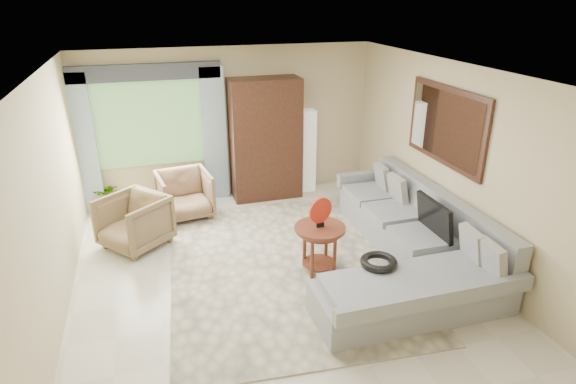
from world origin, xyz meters
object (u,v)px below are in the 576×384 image
object	(u,v)px
tv_screen	(434,217)
armchair_left	(134,222)
floor_lamp	(308,151)
armchair_right	(185,195)
coffee_table	(319,248)
sectional_sofa	(410,247)
potted_plant	(110,197)
armoire	(265,139)

from	to	relation	value
tv_screen	armchair_left	world-z (taller)	tv_screen
armchair_left	floor_lamp	size ratio (longest dim) A/B	0.56
armchair_right	floor_lamp	size ratio (longest dim) A/B	0.55
coffee_table	armchair_left	xyz separation A→B (m)	(-2.30, 1.41, 0.04)
coffee_table	floor_lamp	xyz separation A→B (m)	(0.77, 2.74, 0.41)
coffee_table	sectional_sofa	bearing A→B (deg)	-10.07
tv_screen	armchair_right	world-z (taller)	tv_screen
potted_plant	floor_lamp	bearing A→B (deg)	-0.44
tv_screen	armchair_right	bearing A→B (deg)	139.80
coffee_table	armoire	world-z (taller)	armoire
floor_lamp	sectional_sofa	bearing A→B (deg)	-81.67
sectional_sofa	armchair_left	xyz separation A→B (m)	(-3.50, 1.63, 0.10)
armoire	floor_lamp	xyz separation A→B (m)	(0.80, 0.06, -0.30)
sectional_sofa	tv_screen	bearing A→B (deg)	-15.32
tv_screen	armoire	world-z (taller)	armoire
armchair_left	floor_lamp	distance (m)	3.36
coffee_table	armchair_right	distance (m)	2.69
sectional_sofa	tv_screen	distance (m)	0.52
armchair_right	armoire	xyz separation A→B (m)	(1.47, 0.46, 0.67)
armchair_right	armoire	bearing A→B (deg)	9.17
sectional_sofa	potted_plant	world-z (taller)	sectional_sofa
armchair_right	coffee_table	bearing A→B (deg)	-63.99
armoire	tv_screen	bearing A→B (deg)	-63.21
sectional_sofa	armchair_right	size ratio (longest dim) A/B	4.17
coffee_table	armchair_left	world-z (taller)	armchair_left
tv_screen	armchair_right	size ratio (longest dim) A/B	0.89
sectional_sofa	coffee_table	world-z (taller)	sectional_sofa
potted_plant	floor_lamp	world-z (taller)	floor_lamp
coffee_table	potted_plant	xyz separation A→B (m)	(-2.69, 2.77, -0.09)
tv_screen	armchair_left	distance (m)	4.15
tv_screen	floor_lamp	bearing A→B (deg)	103.01
potted_plant	armoire	distance (m)	2.78
sectional_sofa	armchair_left	bearing A→B (deg)	155.08
sectional_sofa	floor_lamp	size ratio (longest dim) A/B	2.31
sectional_sofa	floor_lamp	bearing A→B (deg)	98.33
potted_plant	armoire	size ratio (longest dim) A/B	0.25
armchair_left	armoire	bearing A→B (deg)	79.54
tv_screen	sectional_sofa	bearing A→B (deg)	164.68
armchair_left	floor_lamp	world-z (taller)	floor_lamp
sectional_sofa	armchair_right	bearing A→B (deg)	137.97
armchair_right	potted_plant	world-z (taller)	armchair_right
sectional_sofa	potted_plant	size ratio (longest dim) A/B	6.72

